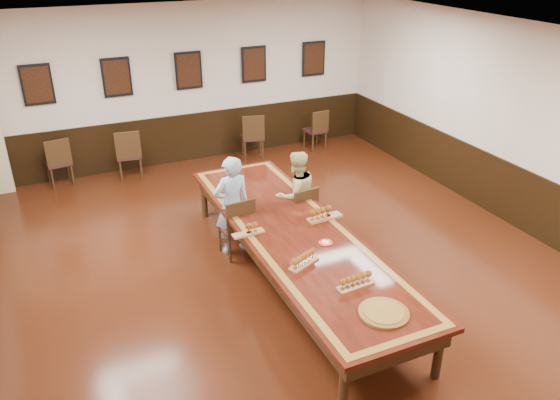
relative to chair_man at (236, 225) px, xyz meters
name	(u,v)px	position (x,y,z in m)	size (l,w,h in m)	color
floor	(295,279)	(0.51, -0.96, -0.49)	(8.00, 10.00, 0.02)	black
ceiling	(298,43)	(0.51, -0.96, 2.73)	(8.00, 10.00, 0.02)	white
wall_back	(189,85)	(0.51, 4.05, 1.12)	(8.00, 0.02, 3.20)	beige
wall_right	(530,131)	(4.52, -0.96, 1.12)	(0.02, 10.00, 3.20)	beige
chair_man	(236,225)	(0.00, 0.00, 0.00)	(0.45, 0.49, 0.96)	black
chair_woman	(299,212)	(1.06, 0.04, -0.02)	(0.42, 0.46, 0.91)	black
spare_chair_a	(58,161)	(-2.20, 3.79, 0.00)	(0.45, 0.49, 0.95)	black
spare_chair_b	(129,153)	(-0.90, 3.58, 0.02)	(0.47, 0.51, 1.00)	black
spare_chair_c	(252,135)	(1.70, 3.61, 0.01)	(0.46, 0.50, 0.98)	black
spare_chair_d	(315,129)	(3.17, 3.54, -0.03)	(0.42, 0.46, 0.90)	black
person_man	(232,205)	(-0.01, 0.10, 0.29)	(0.56, 0.37, 1.53)	#4885B5
person_woman	(296,195)	(1.05, 0.14, 0.23)	(0.70, 0.55, 1.42)	#D4C984
pink_phone	(328,217)	(1.11, -0.79, 0.28)	(0.08, 0.15, 0.01)	#EB4EA3
wainscoting	(295,248)	(0.51, -0.96, 0.02)	(8.00, 10.00, 1.00)	black
conference_table	(295,241)	(0.51, -0.96, 0.13)	(1.40, 5.00, 0.76)	black
posters	(189,70)	(0.51, 3.97, 1.42)	(6.14, 0.04, 0.74)	black
flight_a	(249,229)	(-0.07, -0.77, 0.35)	(0.44, 0.14, 0.16)	brown
flight_b	(323,213)	(1.02, -0.80, 0.36)	(0.52, 0.19, 0.19)	brown
flight_c	(304,260)	(0.25, -1.74, 0.35)	(0.45, 0.30, 0.16)	brown
flight_d	(355,281)	(0.57, -2.39, 0.35)	(0.45, 0.17, 0.17)	brown
red_plate_grp	(326,243)	(0.73, -1.40, 0.28)	(0.18, 0.18, 0.02)	#B91B0C
carved_platter	(384,313)	(0.58, -2.94, 0.29)	(0.67, 0.67, 0.04)	#583111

